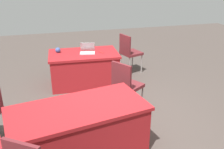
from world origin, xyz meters
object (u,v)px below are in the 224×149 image
at_px(chair_aisle, 126,83).
at_px(yarn_ball, 58,50).
at_px(scissors_red, 101,52).
at_px(chair_tucked_left, 129,51).
at_px(laptop_silver, 87,51).
at_px(table_mid_left, 79,130).
at_px(table_foreground, 84,68).

height_order(chair_aisle, yarn_ball, chair_aisle).
xyz_separation_m(yarn_ball, scissors_red, (-0.92, 0.23, -0.05)).
xyz_separation_m(chair_tucked_left, laptop_silver, (1.10, 0.40, 0.20)).
height_order(laptop_silver, yarn_ball, laptop_silver).
distance_m(table_mid_left, yarn_ball, 2.53).
xyz_separation_m(table_mid_left, chair_aisle, (-0.98, -0.95, 0.18)).
height_order(yarn_ball, scissors_red, yarn_ball).
bearing_deg(yarn_ball, table_mid_left, 91.91).
bearing_deg(table_foreground, yarn_ball, -17.52).
distance_m(yarn_ball, scissors_red, 0.94).
bearing_deg(chair_tucked_left, chair_aisle, -38.54).
distance_m(table_foreground, chair_tucked_left, 1.27).
bearing_deg(chair_aisle, yarn_ball, -178.40).
bearing_deg(yarn_ball, laptop_silver, 163.88).
height_order(chair_tucked_left, chair_aisle, chair_tucked_left).
bearing_deg(table_foreground, chair_aisle, 110.91).
height_order(chair_tucked_left, scissors_red, chair_tucked_left).
height_order(chair_tucked_left, laptop_silver, chair_tucked_left).
xyz_separation_m(table_foreground, chair_tucked_left, (-1.19, -0.39, 0.20)).
relative_size(chair_tucked_left, scissors_red, 5.43).
distance_m(table_foreground, scissors_red, 0.53).
xyz_separation_m(table_foreground, yarn_ball, (0.53, -0.17, 0.42)).
height_order(table_foreground, chair_aisle, chair_aisle).
height_order(table_foreground, chair_tucked_left, chair_tucked_left).
distance_m(table_mid_left, scissors_red, 2.44).
bearing_deg(table_foreground, scissors_red, 171.20).
relative_size(table_mid_left, yarn_ball, 17.25).
relative_size(table_foreground, table_mid_left, 0.79).
height_order(table_foreground, laptop_silver, laptop_silver).
bearing_deg(scissors_red, table_mid_left, -34.14).
relative_size(table_foreground, laptop_silver, 4.18).
xyz_separation_m(table_foreground, table_mid_left, (0.45, 2.32, 0.00)).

